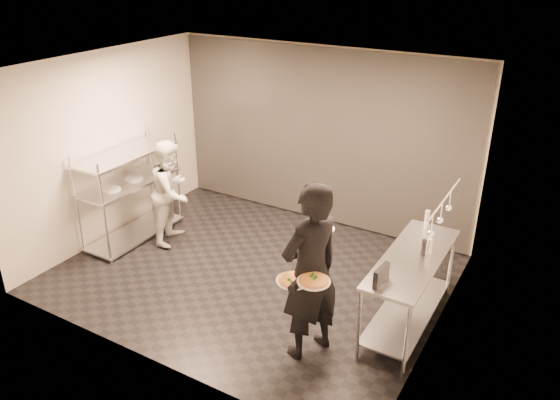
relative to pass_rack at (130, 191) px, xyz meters
The scene contains 13 objects.
room_shell 2.53m from the pass_rack, 28.77° to the left, with size 5.00×4.00×2.80m.
pass_rack is the anchor object (origin of this frame).
prep_counter 4.33m from the pass_rack, ahead, with size 0.60×1.80×0.92m.
utensil_rail 4.64m from the pass_rack, ahead, with size 0.07×1.20×0.31m.
waiter 3.70m from the pass_rack, 15.69° to the right, with size 0.74×0.48×2.02m, color black.
chef 0.65m from the pass_rack, 22.35° to the left, with size 0.77×0.60×1.58m, color silver.
pizza_plate_near 3.67m from the pass_rack, 19.11° to the right, with size 0.35×0.35×0.05m.
pizza_plate_far 3.90m from the pass_rack, 18.07° to the right, with size 0.34×0.34×0.05m.
salad_plate 3.61m from the pass_rack, 10.49° to the right, with size 0.27×0.27×0.07m.
pos_monitor 4.27m from the pass_rack, ahead, with size 0.05×0.27×0.20m, color black.
bottle_green 4.32m from the pass_rack, 10.72° to the left, with size 0.06×0.06×0.22m, color gray.
bottle_clear 4.47m from the pass_rack, ahead, with size 0.06×0.06×0.19m, color gray.
bottle_dark 4.42m from the pass_rack, ahead, with size 0.06×0.06×0.19m, color black.
Camera 1 is at (3.56, -5.32, 4.06)m, focal length 35.00 mm.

